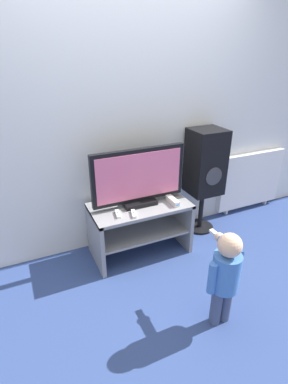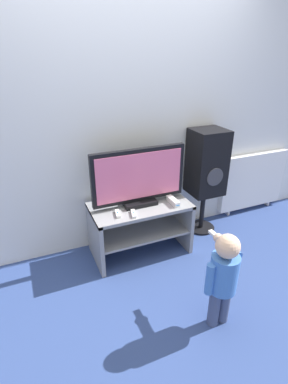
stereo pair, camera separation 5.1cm
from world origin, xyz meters
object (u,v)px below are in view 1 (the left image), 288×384
object	(u,v)px
television	(139,178)
speaker_tower	(205,164)
remote_primary	(118,214)
radiator	(250,180)
remote_secondary	(134,214)
game_console	(173,201)
child	(225,272)

from	to	relation	value
television	speaker_tower	world-z (taller)	speaker_tower
remote_primary	radiator	distance (m)	1.86
remote_primary	remote_secondary	world-z (taller)	same
television	remote_primary	size ratio (longest dim) A/B	6.54
radiator	speaker_tower	bearing A→B (deg)	-170.10
remote_primary	game_console	bearing A→B (deg)	-0.27
game_console	remote_primary	bearing A→B (deg)	179.73
remote_secondary	game_console	bearing A→B (deg)	7.21
game_console	radiator	xyz separation A→B (m)	(1.28, 0.35, -0.15)
remote_primary	television	bearing A→B (deg)	25.43
remote_secondary	remote_primary	bearing A→B (deg)	156.34
speaker_tower	radiator	bearing A→B (deg)	9.90
speaker_tower	radiator	world-z (taller)	speaker_tower
television	game_console	bearing A→B (deg)	-22.56
remote_primary	remote_secondary	xyz separation A→B (m)	(0.13, -0.06, 0.00)
television	remote_secondary	xyz separation A→B (m)	(-0.12, -0.17, -0.25)
remote_primary	radiator	size ratio (longest dim) A/B	0.15
child	radiator	bearing A→B (deg)	42.60
game_console	radiator	world-z (taller)	radiator
radiator	remote_secondary	bearing A→B (deg)	-166.61
remote_secondary	speaker_tower	bearing A→B (deg)	16.33
game_console	child	size ratio (longest dim) A/B	0.25
speaker_tower	remote_secondary	bearing A→B (deg)	-163.67
game_console	remote_secondary	world-z (taller)	game_console
child	television	bearing A→B (deg)	100.62
remote_secondary	speaker_tower	world-z (taller)	speaker_tower
television	child	world-z (taller)	television
television	remote_primary	bearing A→B (deg)	-154.57
television	child	distance (m)	1.11
television	remote_primary	xyz separation A→B (m)	(-0.25, -0.12, -0.25)
child	speaker_tower	bearing A→B (deg)	62.36
game_console	remote_secondary	xyz separation A→B (m)	(-0.42, -0.05, -0.01)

